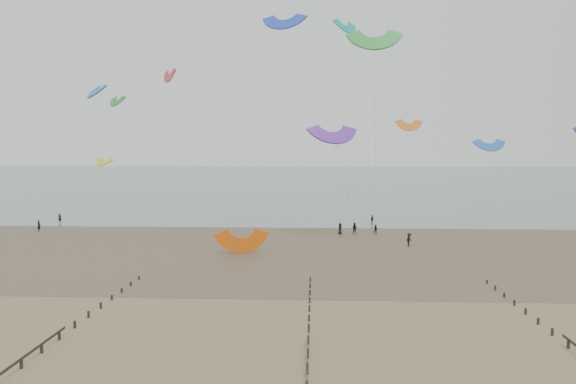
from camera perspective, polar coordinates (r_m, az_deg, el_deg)
The scene contains 6 objects.
ground at distance 47.42m, azimuth -2.79°, elevation -12.46°, with size 500.00×500.00×0.00m, color brown.
sea_and_shore at distance 81.17m, azimuth -3.33°, elevation -5.25°, with size 500.00×665.00×0.03m.
kitesurfer_lead at distance 101.26m, azimuth -23.98°, elevation -3.14°, with size 0.68×0.45×1.86m, color black.
kitesurfers at distance 94.59m, azimuth 14.05°, elevation -3.44°, with size 109.27×26.42×1.89m.
grounded_kite at distance 74.62m, azimuth -4.72°, elevation -6.14°, with size 6.05×3.17×4.61m, color orange, non-canonical shape.
kites_airborne at distance 136.59m, azimuth -2.50°, elevation 7.87°, with size 238.59×114.21×37.11m.
Camera 1 is at (4.39, -45.11, 13.95)m, focal length 35.00 mm.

